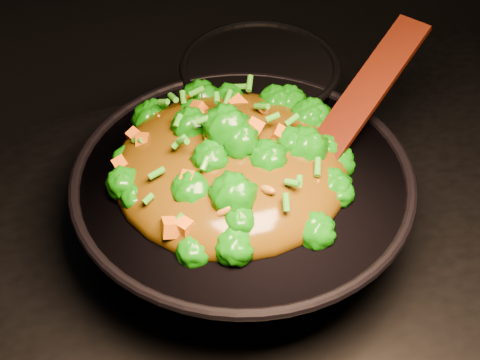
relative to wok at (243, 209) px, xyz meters
name	(u,v)px	position (x,y,z in m)	size (l,w,h in m)	color
wok	(243,209)	(0.00, 0.00, 0.00)	(0.43, 0.43, 0.12)	black
stir_fry	(230,142)	(-0.01, 0.01, 0.11)	(0.30, 0.30, 0.10)	#127508
spatula	(354,109)	(0.16, 0.02, 0.11)	(0.31, 0.05, 0.01)	#350F06
back_pot	(259,98)	(0.11, 0.21, 0.01)	(0.23, 0.23, 0.13)	black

